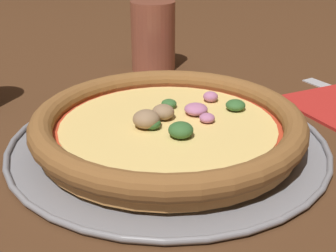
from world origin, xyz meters
TOP-DOWN VIEW (x-y plane):
  - ground_plane at (0.00, 0.00)m, footprint 3.00×3.00m
  - pizza_tray at (0.00, 0.00)m, footprint 0.37×0.37m
  - pizza at (0.00, 0.00)m, footprint 0.31×0.31m
  - drinking_cup at (0.08, 0.28)m, footprint 0.07×0.07m

SIDE VIEW (x-z plane):
  - ground_plane at x=0.00m, z-range 0.00..0.00m
  - pizza_tray at x=0.00m, z-range 0.00..0.01m
  - pizza at x=0.00m, z-range 0.01..0.05m
  - drinking_cup at x=0.08m, z-range 0.00..0.11m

